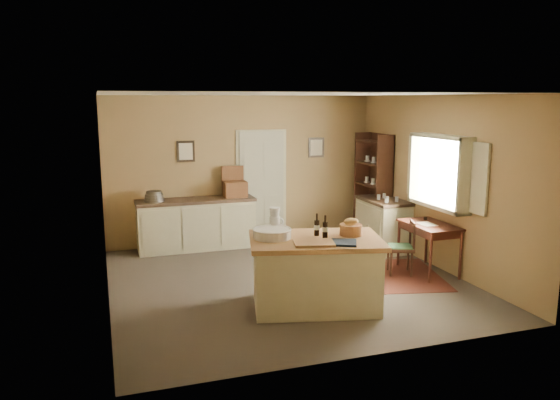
# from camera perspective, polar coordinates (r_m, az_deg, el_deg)

# --- Properties ---
(ground) EXTENTS (5.00, 5.00, 0.00)m
(ground) POSITION_cam_1_polar(r_m,az_deg,el_deg) (8.10, 0.74, -8.49)
(ground) COLOR #4F453C
(ground) RESTS_ON ground
(wall_back) EXTENTS (5.00, 0.10, 2.70)m
(wall_back) POSITION_cam_1_polar(r_m,az_deg,el_deg) (10.13, -3.89, 3.19)
(wall_back) COLOR olive
(wall_back) RESTS_ON ground
(wall_front) EXTENTS (5.00, 0.10, 2.70)m
(wall_front) POSITION_cam_1_polar(r_m,az_deg,el_deg) (5.51, 9.34, -3.13)
(wall_front) COLOR olive
(wall_front) RESTS_ON ground
(wall_left) EXTENTS (0.10, 5.00, 2.70)m
(wall_left) POSITION_cam_1_polar(r_m,az_deg,el_deg) (7.34, -18.00, -0.09)
(wall_left) COLOR olive
(wall_left) RESTS_ON ground
(wall_right) EXTENTS (0.10, 5.00, 2.70)m
(wall_right) POSITION_cam_1_polar(r_m,az_deg,el_deg) (8.89, 16.17, 1.78)
(wall_right) COLOR olive
(wall_right) RESTS_ON ground
(ceiling) EXTENTS (5.00, 5.00, 0.00)m
(ceiling) POSITION_cam_1_polar(r_m,az_deg,el_deg) (7.65, 0.78, 10.99)
(ceiling) COLOR silver
(ceiling) RESTS_ON wall_back
(door) EXTENTS (0.97, 0.06, 2.11)m
(door) POSITION_cam_1_polar(r_m,az_deg,el_deg) (10.24, -1.93, 1.62)
(door) COLOR #A9A88D
(door) RESTS_ON ground
(framed_prints) EXTENTS (2.82, 0.02, 0.38)m
(framed_prints) POSITION_cam_1_polar(r_m,az_deg,el_deg) (10.12, -2.79, 5.31)
(framed_prints) COLOR black
(framed_prints) RESTS_ON ground
(window) EXTENTS (0.25, 1.99, 1.12)m
(window) POSITION_cam_1_polar(r_m,az_deg,el_deg) (8.66, 16.56, 2.87)
(window) COLOR beige
(window) RESTS_ON ground
(work_island) EXTENTS (1.86, 1.44, 1.20)m
(work_island) POSITION_cam_1_polar(r_m,az_deg,el_deg) (7.02, 3.63, -7.38)
(work_island) COLOR beige
(work_island) RESTS_ON ground
(sideboard) EXTENTS (2.08, 0.59, 1.18)m
(sideboard) POSITION_cam_1_polar(r_m,az_deg,el_deg) (9.80, -8.69, -2.31)
(sideboard) COLOR beige
(sideboard) RESTS_ON ground
(rug) EXTENTS (1.43, 1.81, 0.01)m
(rug) POSITION_cam_1_polar(r_m,az_deg,el_deg) (8.57, 12.59, -7.63)
(rug) COLOR #4D1C11
(rug) RESTS_ON ground
(writing_desk) EXTENTS (0.59, 0.97, 0.82)m
(writing_desk) POSITION_cam_1_polar(r_m,az_deg,el_deg) (8.63, 15.33, -3.02)
(writing_desk) COLOR #371610
(writing_desk) RESTS_ON ground
(desk_chair) EXTENTS (0.49, 0.49, 0.81)m
(desk_chair) POSITION_cam_1_polar(r_m,az_deg,el_deg) (8.51, 12.45, -4.94)
(desk_chair) COLOR #321A12
(desk_chair) RESTS_ON ground
(right_cabinet) EXTENTS (0.60, 1.08, 0.99)m
(right_cabinet) POSITION_cam_1_polar(r_m,az_deg,el_deg) (9.85, 10.71, -2.45)
(right_cabinet) COLOR beige
(right_cabinet) RESTS_ON ground
(shelving_unit) EXTENTS (0.34, 0.90, 2.01)m
(shelving_unit) POSITION_cam_1_polar(r_m,az_deg,el_deg) (10.36, 9.89, 1.28)
(shelving_unit) COLOR #321A12
(shelving_unit) RESTS_ON ground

